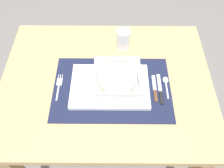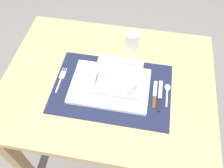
{
  "view_description": "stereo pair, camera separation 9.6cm",
  "coord_description": "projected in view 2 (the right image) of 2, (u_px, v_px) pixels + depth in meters",
  "views": [
    {
      "loc": [
        0.03,
        -0.6,
        1.52
      ],
      "look_at": [
        0.02,
        -0.04,
        0.75
      ],
      "focal_mm": 39.0,
      "sensor_mm": 36.0,
      "label": 1
    },
    {
      "loc": [
        0.12,
        -0.59,
        1.52
      ],
      "look_at": [
        0.02,
        -0.04,
        0.75
      ],
      "focal_mm": 39.0,
      "sensor_mm": 36.0,
      "label": 2
    }
  ],
  "objects": [
    {
      "name": "bread_knife",
      "position": [
        154.0,
        96.0,
        0.95
      ],
      "size": [
        0.01,
        0.13,
        0.01
      ],
      "rotation": [
        0.0,
        0.0,
        0.01
      ],
      "color": "#59331E",
      "rests_on": "placemat"
    },
    {
      "name": "ground_plane",
      "position": [
        109.0,
        146.0,
        1.59
      ],
      "size": [
        6.0,
        6.0,
        0.0
      ],
      "primitive_type": "plane",
      "color": "slate"
    },
    {
      "name": "spoon",
      "position": [
        167.0,
        89.0,
        0.97
      ],
      "size": [
        0.02,
        0.11,
        0.01
      ],
      "rotation": [
        0.0,
        0.0,
        -0.03
      ],
      "color": "silver",
      "rests_on": "placemat"
    },
    {
      "name": "serving_plate",
      "position": [
        110.0,
        86.0,
        0.98
      ],
      "size": [
        0.31,
        0.22,
        0.02
      ],
      "primitive_type": "cube",
      "color": "white",
      "rests_on": "placemat"
    },
    {
      "name": "porridge_bowl",
      "position": [
        118.0,
        80.0,
        0.96
      ],
      "size": [
        0.18,
        0.18,
        0.06
      ],
      "color": "white",
      "rests_on": "serving_plate"
    },
    {
      "name": "drinking_glass",
      "position": [
        132.0,
        42.0,
        1.08
      ],
      "size": [
        0.06,
        0.06,
        0.09
      ],
      "color": "white",
      "rests_on": "dining_table"
    },
    {
      "name": "dining_table",
      "position": [
        108.0,
        95.0,
        1.1
      ],
      "size": [
        0.88,
        0.68,
        0.72
      ],
      "color": "tan",
      "rests_on": "ground"
    },
    {
      "name": "fork",
      "position": [
        61.0,
        78.0,
        1.01
      ],
      "size": [
        0.02,
        0.13,
        0.0
      ],
      "rotation": [
        0.0,
        0.0,
        0.07
      ],
      "color": "silver",
      "rests_on": "placemat"
    },
    {
      "name": "placemat",
      "position": [
        112.0,
        88.0,
        0.98
      ],
      "size": [
        0.47,
        0.32,
        0.0
      ],
      "primitive_type": "cube",
      "color": "#191E38",
      "rests_on": "dining_table"
    },
    {
      "name": "butter_knife",
      "position": [
        160.0,
        98.0,
        0.95
      ],
      "size": [
        0.01,
        0.15,
        0.01
      ],
      "rotation": [
        0.0,
        0.0,
        -0.06
      ],
      "color": "black",
      "rests_on": "placemat"
    }
  ]
}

